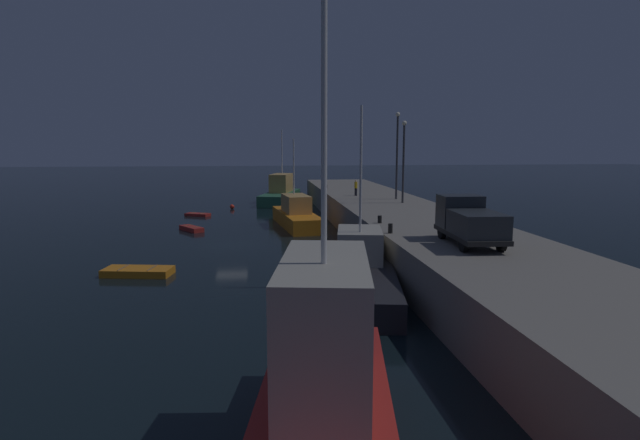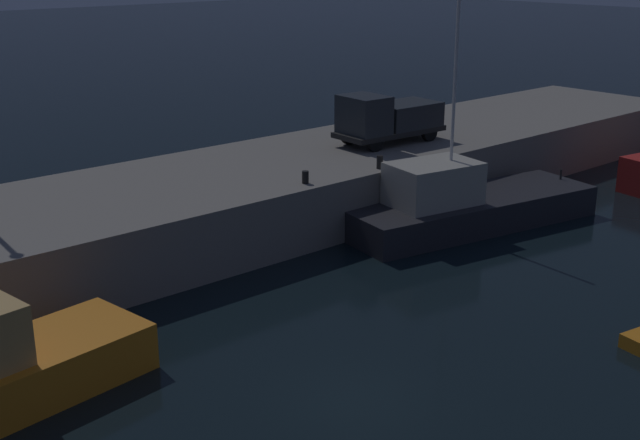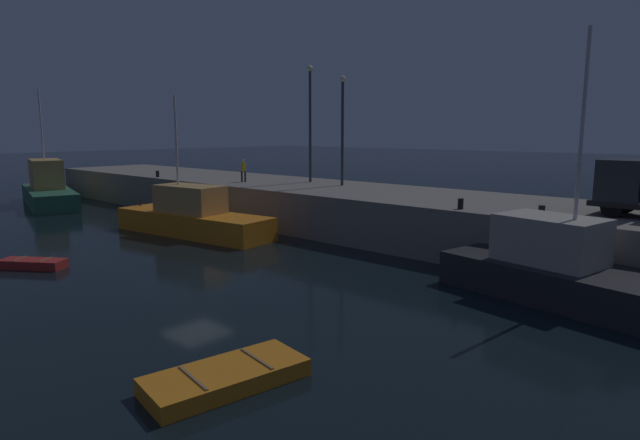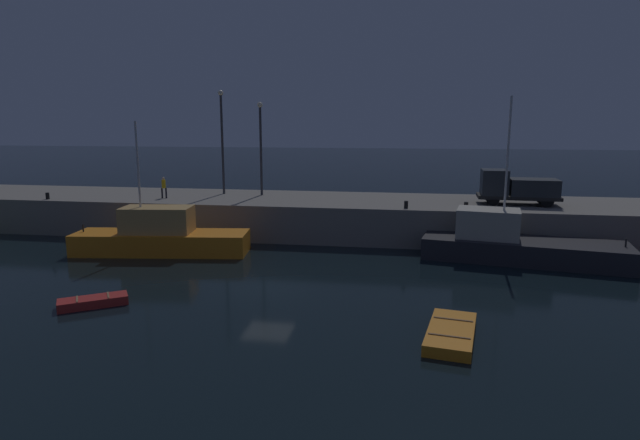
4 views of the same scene
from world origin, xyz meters
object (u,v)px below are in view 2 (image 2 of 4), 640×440
Objects in this scene: fishing_boat_orange at (462,205)px; utility_truck at (387,118)px; bollard_east at (380,162)px; bollard_central at (305,177)px.

fishing_boat_orange reaches higher than utility_truck.
utility_truck is 5.18m from bollard_east.
fishing_boat_orange is 2.19× the size of utility_truck.
fishing_boat_orange is 7.63m from bollard_central.
fishing_boat_orange is 6.55m from utility_truck.
utility_truck is at bearing 21.08° from bollard_central.
utility_truck reaches higher than bollard_east.
bollard_central is at bearing -158.92° from utility_truck.
bollard_east is at bearing 139.39° from fishing_boat_orange.
utility_truck is (1.01, 5.77, 2.94)m from fishing_boat_orange.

